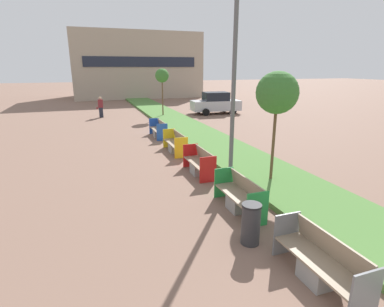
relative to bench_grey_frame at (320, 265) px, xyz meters
name	(u,v)px	position (x,y,z in m)	size (l,w,h in m)	color
planter_grass_strip	(227,151)	(2.26, 8.65, -0.28)	(2.80, 120.00, 0.18)	#4C7A38
building_backdrop	(136,66)	(3.06, 38.84, 3.78)	(16.35, 8.62, 8.30)	tan
bench_grey_frame	(320,265)	(0.00, 0.00, 0.00)	(0.65, 2.01, 0.94)	gray
bench_green_frame	(240,198)	(0.00, 3.15, 0.00)	(0.65, 2.01, 0.94)	gray
bench_red_frame	(199,165)	(0.00, 6.34, 0.00)	(0.65, 1.91, 0.94)	gray
bench_yellow_frame	(176,145)	(0.00, 9.55, 0.00)	(0.65, 2.08, 0.94)	gray
bench_blue_frame	(159,131)	(0.00, 13.03, 0.00)	(0.65, 2.01, 0.94)	gray
litter_bin	(251,224)	(-0.57, 1.58, 0.12)	(0.45, 0.45, 0.97)	#2D2D30
street_lamp_post	(235,47)	(0.61, 4.97, 4.14)	(0.24, 0.44, 8.25)	#56595B
sapling_tree_near	(277,93)	(2.00, 4.61, 2.73)	(1.37, 1.37, 3.80)	brown
sapling_tree_far	(162,76)	(2.00, 19.98, 2.88)	(1.08, 1.08, 3.83)	brown
pedestrian_walking	(101,107)	(-2.76, 21.50, 0.48)	(0.53, 0.24, 1.67)	#232633
parked_car_distant	(216,103)	(6.83, 20.36, 0.55)	(4.35, 2.14, 1.86)	#B7BABF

